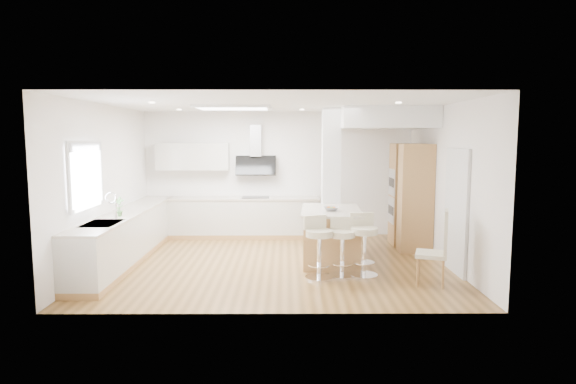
{
  "coord_description": "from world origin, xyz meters",
  "views": [
    {
      "loc": [
        0.17,
        -8.39,
        2.24
      ],
      "look_at": [
        0.21,
        0.4,
        1.23
      ],
      "focal_mm": 30.0,
      "sensor_mm": 36.0,
      "label": 1
    }
  ],
  "objects_px": {
    "peninsula": "(331,235)",
    "bar_stool_a": "(319,244)",
    "bar_stool_c": "(364,241)",
    "bar_stool_b": "(342,244)",
    "dining_chair": "(439,245)"
  },
  "relations": [
    {
      "from": "dining_chair",
      "to": "bar_stool_b",
      "type": "bearing_deg",
      "value": 178.99
    },
    {
      "from": "bar_stool_c",
      "to": "bar_stool_a",
      "type": "bearing_deg",
      "value": -176.32
    },
    {
      "from": "peninsula",
      "to": "bar_stool_a",
      "type": "xyz_separation_m",
      "value": [
        -0.29,
        -1.04,
        0.08
      ]
    },
    {
      "from": "bar_stool_b",
      "to": "peninsula",
      "type": "bearing_deg",
      "value": 97.68
    },
    {
      "from": "peninsula",
      "to": "bar_stool_a",
      "type": "distance_m",
      "value": 1.08
    },
    {
      "from": "bar_stool_a",
      "to": "bar_stool_b",
      "type": "xyz_separation_m",
      "value": [
        0.39,
        0.12,
        -0.03
      ]
    },
    {
      "from": "peninsula",
      "to": "bar_stool_b",
      "type": "distance_m",
      "value": 0.92
    },
    {
      "from": "bar_stool_a",
      "to": "peninsula",
      "type": "bearing_deg",
      "value": 51.86
    },
    {
      "from": "bar_stool_a",
      "to": "bar_stool_b",
      "type": "bearing_deg",
      "value": -5.02
    },
    {
      "from": "bar_stool_a",
      "to": "bar_stool_b",
      "type": "distance_m",
      "value": 0.41
    },
    {
      "from": "peninsula",
      "to": "dining_chair",
      "type": "xyz_separation_m",
      "value": [
        1.49,
        -1.4,
        0.14
      ]
    },
    {
      "from": "bar_stool_b",
      "to": "dining_chair",
      "type": "bearing_deg",
      "value": -17.72
    },
    {
      "from": "bar_stool_b",
      "to": "dining_chair",
      "type": "xyz_separation_m",
      "value": [
        1.39,
        -0.49,
        0.09
      ]
    },
    {
      "from": "bar_stool_a",
      "to": "bar_stool_c",
      "type": "relative_size",
      "value": 0.98
    },
    {
      "from": "bar_stool_b",
      "to": "dining_chair",
      "type": "distance_m",
      "value": 1.48
    }
  ]
}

